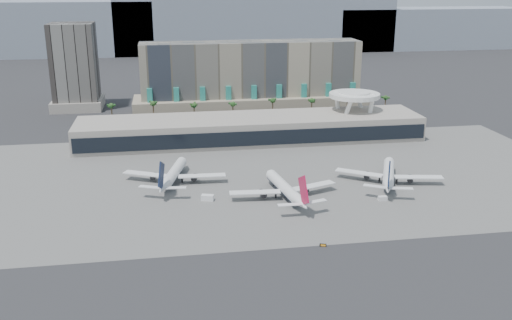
{
  "coord_description": "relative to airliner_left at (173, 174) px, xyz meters",
  "views": [
    {
      "loc": [
        -41.51,
        -161.74,
        77.6
      ],
      "look_at": [
        -8.77,
        40.0,
        12.2
      ],
      "focal_mm": 40.0,
      "sensor_mm": 36.0,
      "label": 1
    }
  ],
  "objects": [
    {
      "name": "ground",
      "position": [
        39.76,
        -53.5,
        -3.74
      ],
      "size": [
        900.0,
        900.0,
        0.0
      ],
      "primitive_type": "plane",
      "color": "#232326",
      "rests_on": "ground"
    },
    {
      "name": "apron_pad",
      "position": [
        39.76,
        1.5,
        -3.71
      ],
      "size": [
        260.0,
        130.0,
        0.06
      ],
      "primitive_type": "cube",
      "color": "#5B5B59",
      "rests_on": "ground"
    },
    {
      "name": "mountain_ridge",
      "position": [
        67.63,
        416.5,
        26.15
      ],
      "size": [
        680.0,
        60.0,
        70.0
      ],
      "color": "gray",
      "rests_on": "ground"
    },
    {
      "name": "hotel",
      "position": [
        49.76,
        120.91,
        13.07
      ],
      "size": [
        140.0,
        30.0,
        42.0
      ],
      "color": "gray",
      "rests_on": "ground"
    },
    {
      "name": "office_tower",
      "position": [
        -55.24,
        146.5,
        19.2
      ],
      "size": [
        30.0,
        30.0,
        52.0
      ],
      "color": "black",
      "rests_on": "ground"
    },
    {
      "name": "terminal",
      "position": [
        39.76,
        56.34,
        2.78
      ],
      "size": [
        170.0,
        32.5,
        14.5
      ],
      "color": "#B1A79C",
      "rests_on": "ground"
    },
    {
      "name": "saucer_structure",
      "position": [
        94.76,
        62.5,
        14.71
      ],
      "size": [
        26.0,
        26.0,
        21.89
      ],
      "color": "white",
      "rests_on": "ground"
    },
    {
      "name": "palm_row",
      "position": [
        46.76,
        91.5,
        6.76
      ],
      "size": [
        157.8,
        2.8,
        13.1
      ],
      "color": "brown",
      "rests_on": "ground"
    },
    {
      "name": "airliner_left",
      "position": [
        0.0,
        0.0,
        0.0
      ],
      "size": [
        40.6,
        42.14,
        14.83
      ],
      "rotation": [
        0.0,
        0.0,
        -0.25
      ],
      "color": "white",
      "rests_on": "ground"
    },
    {
      "name": "airliner_centre",
      "position": [
        40.31,
        -22.73,
        0.0
      ],
      "size": [
        41.34,
        42.83,
        14.83
      ],
      "rotation": [
        0.0,
        0.0,
        0.14
      ],
      "color": "white",
      "rests_on": "ground"
    },
    {
      "name": "airliner_right",
      "position": [
        84.02,
        -13.85,
        0.06
      ],
      "size": [
        39.95,
        41.18,
        15.06
      ],
      "rotation": [
        0.0,
        0.0,
        -0.39
      ],
      "color": "white",
      "rests_on": "ground"
    },
    {
      "name": "service_vehicle_a",
      "position": [
        11.82,
        -21.05,
        -2.64
      ],
      "size": [
        4.94,
        3.46,
        2.19
      ],
      "primitive_type": "cube",
      "rotation": [
        0.0,
        0.0,
        -0.31
      ],
      "color": "white",
      "rests_on": "ground"
    },
    {
      "name": "service_vehicle_b",
      "position": [
        75.01,
        -31.24,
        -2.92
      ],
      "size": [
        3.24,
        1.94,
        1.63
      ],
      "primitive_type": "cube",
      "rotation": [
        0.0,
        0.0,
        0.04
      ],
      "color": "silver",
      "rests_on": "ground"
    },
    {
      "name": "taxiway_sign",
      "position": [
        43.33,
        -64.17,
        -3.28
      ],
      "size": [
        2.04,
        0.84,
        0.93
      ],
      "rotation": [
        0.0,
        0.0,
        -0.28
      ],
      "color": "black",
      "rests_on": "ground"
    }
  ]
}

